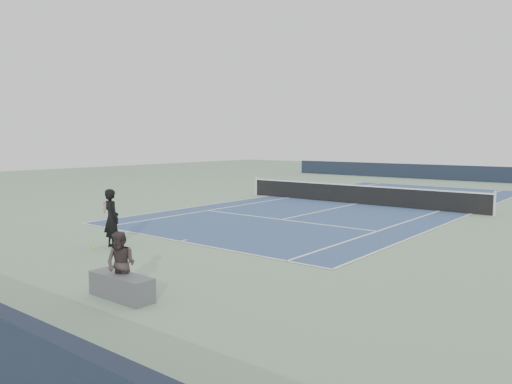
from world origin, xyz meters
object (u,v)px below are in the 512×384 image
Objects in this scene: tennis_player at (112,218)px; spectator_bench at (121,275)px; tennis_ball at (94,248)px; tennis_net at (356,194)px.

tennis_player is 1.08× the size of spectator_bench.
tennis_ball is at bearing 152.86° from spectator_bench.
tennis_player is 25.61× the size of tennis_ball.
tennis_ball is at bearing -113.56° from tennis_player.
tennis_player reaches higher than tennis_net.
tennis_ball is (-0.22, -0.50, -0.84)m from tennis_player.
tennis_net is at bearing 86.06° from tennis_player.
tennis_ball is 0.04× the size of spectator_bench.
tennis_player is at bearing 146.70° from spectator_bench.
tennis_player is (-0.94, -13.72, 0.37)m from tennis_net.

